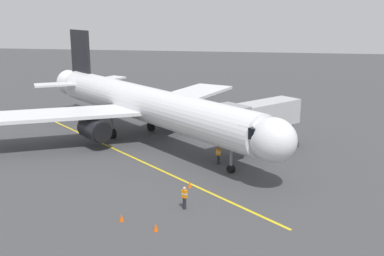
# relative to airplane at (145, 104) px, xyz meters

# --- Properties ---
(ground_plane) EXTENTS (220.00, 220.00, 0.00)m
(ground_plane) POSITION_rel_airplane_xyz_m (0.73, -0.49, -4.00)
(ground_plane) COLOR #424244
(apron_lead_in_line) EXTENTS (30.18, 26.61, 0.01)m
(apron_lead_in_line) POSITION_rel_airplane_xyz_m (-0.21, 6.19, -4.00)
(apron_lead_in_line) COLOR yellow
(apron_lead_in_line) RESTS_ON ground
(airplane) EXTENTS (33.57, 32.46, 11.50)m
(airplane) POSITION_rel_airplane_xyz_m (0.00, 0.00, 0.00)
(airplane) COLOR white
(airplane) RESTS_ON ground
(jet_bridge) EXTENTS (9.07, 9.86, 5.40)m
(jet_bridge) POSITION_rel_airplane_xyz_m (-12.01, 3.42, -0.24)
(jet_bridge) COLOR #B7B7BC
(jet_bridge) RESTS_ON ground
(ground_crew_marshaller) EXTENTS (0.47, 0.41, 1.71)m
(ground_crew_marshaller) POSITION_rel_airplane_xyz_m (-7.67, 17.30, -3.12)
(ground_crew_marshaller) COLOR #23232D
(ground_crew_marshaller) RESTS_ON ground
(ground_crew_wing_walker) EXTENTS (0.47, 0.43, 1.71)m
(ground_crew_wing_walker) POSITION_rel_airplane_xyz_m (-8.97, 6.95, -3.12)
(ground_crew_wing_walker) COLOR #23232D
(ground_crew_wing_walker) RESTS_ON ground
(ground_crew_loader) EXTENTS (0.44, 0.33, 1.71)m
(ground_crew_loader) POSITION_rel_airplane_xyz_m (6.43, -1.39, -3.12)
(ground_crew_loader) COLOR #23232D
(ground_crew_loader) RESTS_ON ground
(baggage_cart_near_nose) EXTENTS (2.93, 2.66, 1.27)m
(baggage_cart_near_nose) POSITION_rel_airplane_xyz_m (7.94, -11.51, -3.35)
(baggage_cart_near_nose) COLOR #9E9EA3
(baggage_cart_near_nose) RESTS_ON ground
(safety_cone_nose_left) EXTENTS (0.32, 0.32, 0.55)m
(safety_cone_nose_left) POSITION_rel_airplane_xyz_m (-7.33, 13.16, -3.73)
(safety_cone_nose_left) COLOR #F2590F
(safety_cone_nose_left) RESTS_ON ground
(safety_cone_nose_right) EXTENTS (0.32, 0.32, 0.55)m
(safety_cone_nose_right) POSITION_rel_airplane_xyz_m (-6.45, 21.00, -3.73)
(safety_cone_nose_right) COLOR #F2590F
(safety_cone_nose_right) RESTS_ON ground
(safety_cone_wing_port) EXTENTS (0.32, 0.32, 0.55)m
(safety_cone_wing_port) POSITION_rel_airplane_xyz_m (-3.79, 20.02, -3.73)
(safety_cone_wing_port) COLOR #F2590F
(safety_cone_wing_port) RESTS_ON ground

